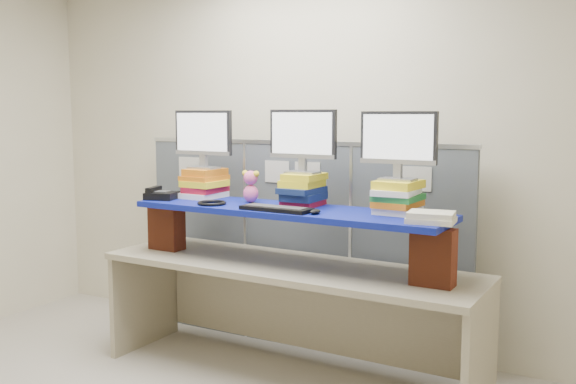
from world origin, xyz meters
The scene contains 18 objects.
room centered at (0.00, 0.00, 1.40)m, with size 5.00×4.00×2.80m.
cubicle_partition centered at (0.00, 1.78, 0.77)m, with size 2.60×0.06×1.53m.
desk centered at (0.23, 1.23, 0.61)m, with size 2.53×0.79×0.76m.
brick_pier_left centered at (-0.74, 1.20, 0.93)m, with size 0.24×0.13×0.33m, color maroon.
brick_pier_right centered at (1.19, 1.16, 0.93)m, with size 0.24×0.13×0.33m, color maroon.
blue_board centered at (0.23, 1.23, 1.11)m, with size 2.09×0.52×0.04m, color navy.
book_stack_left centered at (-0.53, 1.37, 1.23)m, with size 0.28×0.31×0.21m.
book_stack_center centered at (0.27, 1.35, 1.23)m, with size 0.24×0.31×0.21m.
book_stack_right centered at (0.92, 1.34, 1.23)m, with size 0.26×0.32×0.20m.
monitor_left centered at (-0.53, 1.37, 1.57)m, with size 0.47×0.14×0.41m.
monitor_center centered at (0.27, 1.35, 1.57)m, with size 0.47×0.14×0.41m.
monitor_right centered at (0.92, 1.33, 1.56)m, with size 0.47×0.14×0.41m.
keyboard centered at (0.23, 1.07, 1.14)m, with size 0.46×0.17×0.03m.
mouse centered at (0.50, 1.08, 1.14)m, with size 0.05×0.10×0.03m, color black.
desk_phone centered at (-0.75, 1.16, 1.16)m, with size 0.24×0.23×0.09m.
headset centered at (-0.28, 1.11, 1.14)m, with size 0.19×0.19×0.02m, color black.
plush_toy centered at (-0.11, 1.32, 1.24)m, with size 0.13×0.09×0.22m.
binder_stack centered at (1.19, 1.11, 1.16)m, with size 0.28×0.24×0.06m.
Camera 1 is at (2.17, -2.30, 1.72)m, focal length 40.00 mm.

